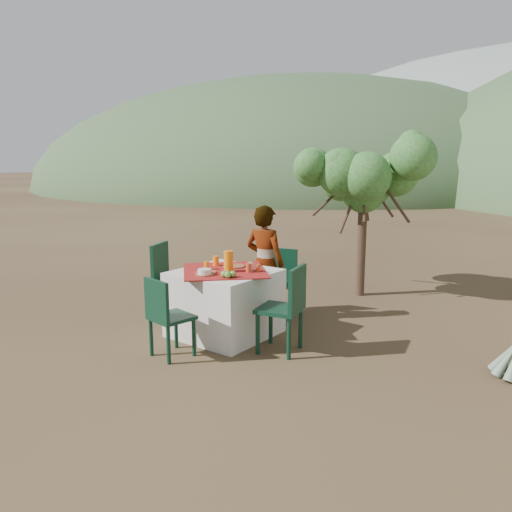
{
  "coord_description": "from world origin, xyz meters",
  "views": [
    {
      "loc": [
        3.09,
        -4.5,
        1.99
      ],
      "look_at": [
        -0.37,
        0.13,
        0.88
      ],
      "focal_mm": 35.0,
      "sensor_mm": 36.0,
      "label": 1
    }
  ],
  "objects_px": {
    "shrub_tree": "(370,185)",
    "person": "(265,263)",
    "chair_far": "(280,278)",
    "chair_near": "(166,314)",
    "table": "(225,302)",
    "chair_left": "(169,277)",
    "juice_pitcher": "(229,261)",
    "chair_right": "(287,305)"
  },
  "relations": [
    {
      "from": "shrub_tree",
      "to": "person",
      "type": "bearing_deg",
      "value": -105.58
    },
    {
      "from": "chair_near",
      "to": "chair_left",
      "type": "distance_m",
      "value": 1.37
    },
    {
      "from": "person",
      "to": "juice_pitcher",
      "type": "height_order",
      "value": "person"
    },
    {
      "from": "table",
      "to": "chair_left",
      "type": "xyz_separation_m",
      "value": [
        -0.99,
        0.06,
        0.15
      ]
    },
    {
      "from": "chair_far",
      "to": "shrub_tree",
      "type": "bearing_deg",
      "value": 60.01
    },
    {
      "from": "chair_near",
      "to": "person",
      "type": "xyz_separation_m",
      "value": [
        0.07,
        1.62,
        0.26
      ]
    },
    {
      "from": "juice_pitcher",
      "to": "person",
      "type": "bearing_deg",
      "value": 92.75
    },
    {
      "from": "table",
      "to": "juice_pitcher",
      "type": "height_order",
      "value": "juice_pitcher"
    },
    {
      "from": "chair_left",
      "to": "table",
      "type": "bearing_deg",
      "value": -115.01
    },
    {
      "from": "chair_far",
      "to": "person",
      "type": "bearing_deg",
      "value": -104.01
    },
    {
      "from": "table",
      "to": "chair_near",
      "type": "distance_m",
      "value": 0.91
    },
    {
      "from": "person",
      "to": "table",
      "type": "bearing_deg",
      "value": 83.12
    },
    {
      "from": "chair_right",
      "to": "juice_pitcher",
      "type": "xyz_separation_m",
      "value": [
        -0.79,
        0.02,
        0.36
      ]
    },
    {
      "from": "table",
      "to": "chair_left",
      "type": "relative_size",
      "value": 1.36
    },
    {
      "from": "chair_near",
      "to": "juice_pitcher",
      "type": "distance_m",
      "value": 0.97
    },
    {
      "from": "person",
      "to": "chair_left",
      "type": "bearing_deg",
      "value": 29.38
    },
    {
      "from": "table",
      "to": "chair_right",
      "type": "height_order",
      "value": "chair_right"
    },
    {
      "from": "chair_left",
      "to": "juice_pitcher",
      "type": "bearing_deg",
      "value": -116.41
    },
    {
      "from": "juice_pitcher",
      "to": "chair_far",
      "type": "bearing_deg",
      "value": 91.28
    },
    {
      "from": "chair_far",
      "to": "chair_left",
      "type": "bearing_deg",
      "value": -149.34
    },
    {
      "from": "table",
      "to": "chair_near",
      "type": "xyz_separation_m",
      "value": [
        -0.02,
        -0.9,
        0.08
      ]
    },
    {
      "from": "chair_far",
      "to": "person",
      "type": "relative_size",
      "value": 0.59
    },
    {
      "from": "chair_near",
      "to": "juice_pitcher",
      "type": "xyz_separation_m",
      "value": [
        0.11,
        0.87,
        0.42
      ]
    },
    {
      "from": "table",
      "to": "chair_left",
      "type": "distance_m",
      "value": 1.0
    },
    {
      "from": "table",
      "to": "shrub_tree",
      "type": "xyz_separation_m",
      "value": [
        0.58,
        2.59,
        1.26
      ]
    },
    {
      "from": "chair_far",
      "to": "shrub_tree",
      "type": "distance_m",
      "value": 2.01
    },
    {
      "from": "juice_pitcher",
      "to": "chair_right",
      "type": "bearing_deg",
      "value": -1.15
    },
    {
      "from": "person",
      "to": "shrub_tree",
      "type": "xyz_separation_m",
      "value": [
        0.52,
        1.87,
        0.91
      ]
    },
    {
      "from": "chair_far",
      "to": "chair_near",
      "type": "relative_size",
      "value": 1.03
    },
    {
      "from": "table",
      "to": "person",
      "type": "bearing_deg",
      "value": 85.62
    },
    {
      "from": "chair_far",
      "to": "chair_left",
      "type": "distance_m",
      "value": 1.43
    },
    {
      "from": "person",
      "to": "shrub_tree",
      "type": "distance_m",
      "value": 2.15
    },
    {
      "from": "chair_right",
      "to": "shrub_tree",
      "type": "xyz_separation_m",
      "value": [
        -0.31,
        2.63,
        1.12
      ]
    },
    {
      "from": "chair_far",
      "to": "person",
      "type": "xyz_separation_m",
      "value": [
        -0.01,
        -0.32,
        0.25
      ]
    },
    {
      "from": "chair_near",
      "to": "chair_right",
      "type": "bearing_deg",
      "value": -127.45
    },
    {
      "from": "person",
      "to": "shrub_tree",
      "type": "height_order",
      "value": "shrub_tree"
    },
    {
      "from": "chair_far",
      "to": "juice_pitcher",
      "type": "height_order",
      "value": "juice_pitcher"
    },
    {
      "from": "shrub_tree",
      "to": "chair_left",
      "type": "bearing_deg",
      "value": -121.85
    },
    {
      "from": "chair_near",
      "to": "shrub_tree",
      "type": "height_order",
      "value": "shrub_tree"
    },
    {
      "from": "chair_far",
      "to": "chair_near",
      "type": "height_order",
      "value": "chair_far"
    },
    {
      "from": "chair_right",
      "to": "person",
      "type": "height_order",
      "value": "person"
    },
    {
      "from": "chair_right",
      "to": "shrub_tree",
      "type": "height_order",
      "value": "shrub_tree"
    }
  ]
}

